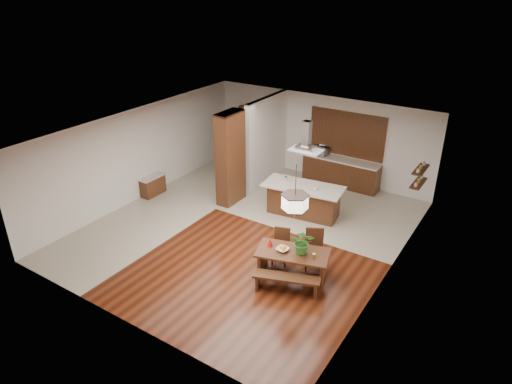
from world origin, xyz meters
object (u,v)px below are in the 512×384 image
Objects in this scene: dining_chair_right at (314,250)px; dining_table at (293,258)px; hallway_console at (153,186)px; foliage_plant at (303,242)px; microwave at (321,151)px; dining_bench at (286,284)px; island_cup at (315,189)px; dining_chair_left at (280,247)px; fruit_bowl at (282,249)px; range_hood at (307,136)px; kitchen_island at (303,200)px; pendant_lantern at (295,192)px.

dining_table is at bearing -140.60° from dining_chair_right.
foliage_plant is at bearing -12.72° from hallway_console.
foliage_plant is 5.77m from microwave.
dining_chair_right reaches higher than hallway_console.
island_cup reaches higher than dining_bench.
dining_table is 1.83× the size of dining_chair_right.
dining_bench is at bearing -70.08° from dining_chair_left.
microwave reaches higher than fruit_bowl.
hallway_console is 0.87× the size of dining_chair_right.
dining_table is at bearing -67.12° from range_hood.
island_cup is at bearing 88.72° from dining_chair_right.
dining_chair_left is at bearing -11.35° from hallway_console.
hallway_console is at bearing 151.89° from dining_chair_left.
kitchen_island is (4.72, 1.43, 0.18)m from hallway_console.
pendant_lantern reaches higher than dining_chair_left.
range_hood reaches higher than dining_chair_left.
fruit_bowl is (-0.43, -0.16, -0.26)m from foliage_plant.
dining_chair_right is (0.09, 1.19, 0.29)m from dining_bench.
pendant_lantern is (0.55, -0.38, 1.79)m from dining_chair_left.
fruit_bowl is (0.32, -0.47, 0.28)m from dining_chair_left.
microwave is at bearing 112.51° from island_cup.
dining_bench is (6.11, -2.04, -0.10)m from hallway_console.
pendant_lantern is at bearing -51.35° from dining_chair_left.
hallway_console is at bearing -165.59° from island_cup.
kitchen_island reaches higher than hallway_console.
dining_chair_left is 0.63m from fruit_bowl.
fruit_bowl is at bearing -159.32° from foliage_plant.
range_hood is (-0.99, 2.99, 1.73)m from fruit_bowl.
dining_chair_left is at bearing 124.09° from fruit_bowl.
fruit_bowl is at bearing 128.98° from dining_bench.
dining_chair_left is (-0.71, 0.96, 0.24)m from dining_bench.
dining_chair_left is at bearing -74.95° from range_hood.
island_cup reaches higher than fruit_bowl.
hallway_console is 0.58× the size of dining_bench.
dining_chair_right is 0.73m from foliage_plant.
hallway_console is at bearing -169.98° from kitchen_island.
foliage_plant reaches higher than fruit_bowl.
pendant_lantern is at bearing 153.43° from dining_table.
dining_table is 5.80m from microwave.
dining_chair_right is at bearing 85.56° from dining_bench.
range_hood is at bearing 16.94° from hallway_console.
foliage_plant is (0.75, -0.30, 0.54)m from dining_chair_left.
dining_table reaches higher than hallway_console.
range_hood reaches higher than dining_chair_right.
hallway_console is 6.27m from dining_chair_right.
island_cup is at bearing 79.42° from dining_chair_left.
fruit_bowl is 2.94m from island_cup.
dining_chair_right is at bearing -63.88° from kitchen_island.
dining_table is 2.05× the size of dining_chair_left.
kitchen_island is (-1.22, 2.89, -1.75)m from pendant_lantern.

